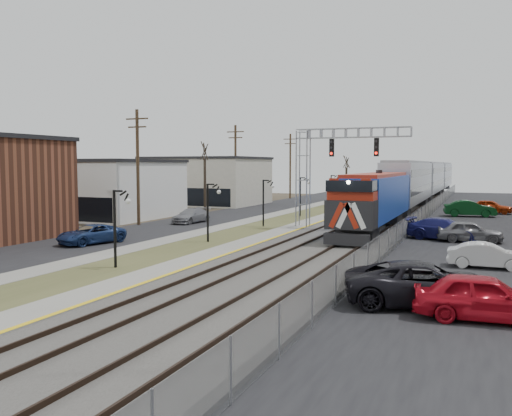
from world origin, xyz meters
The scene contains 25 objects.
ground centered at (0.00, 0.00, 0.00)m, with size 160.00×160.00×0.00m, color #473D2D.
street_west centered at (-11.50, 35.00, 0.02)m, with size 7.00×120.00×0.04m, color black.
sidewalk centered at (-7.00, 35.00, 0.04)m, with size 2.00×120.00×0.08m, color gray.
grass_median centered at (-4.00, 35.00, 0.03)m, with size 4.00×120.00×0.06m, color #4A4D29.
platform centered at (-1.00, 35.00, 0.12)m, with size 2.00×120.00×0.24m, color gray.
ballast_bed centered at (4.00, 35.00, 0.10)m, with size 8.00×120.00×0.20m, color #595651.
platform_edge centered at (-0.12, 35.00, 0.24)m, with size 0.24×120.00×0.01m, color gold.
track_near centered at (2.00, 35.00, 0.28)m, with size 1.58×120.00×0.15m.
track_far centered at (5.50, 35.00, 0.28)m, with size 1.58×120.00×0.15m.
train centered at (5.50, 62.56, 2.92)m, with size 3.00×85.85×5.33m.
signal_gantry centered at (1.22, 27.99, 5.59)m, with size 9.00×1.07×8.15m.
lampposts centered at (-4.00, 18.29, 2.00)m, with size 0.14×62.14×4.00m.
utility_poles centered at (-14.50, 25.00, 5.00)m, with size 0.28×80.28×10.00m.
fence centered at (8.20, 35.00, 0.80)m, with size 0.04×120.00×1.60m, color gray.
buildings_west centered at (-21.00, 24.21, 3.01)m, with size 14.00×67.00×7.00m.
bare_trees centered at (-12.66, 38.91, 2.70)m, with size 12.30×42.30×5.95m.
car_lot_a centered at (13.27, 5.14, 0.79)m, with size 1.87×4.66×1.59m, color #AC0D1A.
car_lot_b centered at (13.41, 15.26, 0.64)m, with size 1.35×3.86×1.27m, color silver.
car_lot_c centered at (11.24, 6.32, 0.82)m, with size 2.72×5.89×1.64m, color black.
car_lot_d centered at (10.72, 25.39, 0.75)m, with size 2.10×5.16×1.50m, color navy.
car_lot_e centered at (12.36, 24.82, 0.73)m, with size 1.71×4.26×1.45m, color slate.
car_lot_f centered at (11.91, 44.20, 0.82)m, with size 1.73×4.96×1.63m, color #0C3E19.
car_street_a centered at (-10.76, 14.28, 0.64)m, with size 2.11×4.57×1.27m, color navy.
car_street_b centered at (-11.09, 28.18, 0.64)m, with size 1.81×4.44×1.29m, color gray.
car_lot_g centered at (13.89, 48.68, 0.75)m, with size 1.77×4.39×1.50m, color #AC310D.
Camera 1 is at (13.11, -14.26, 5.26)m, focal length 38.00 mm.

